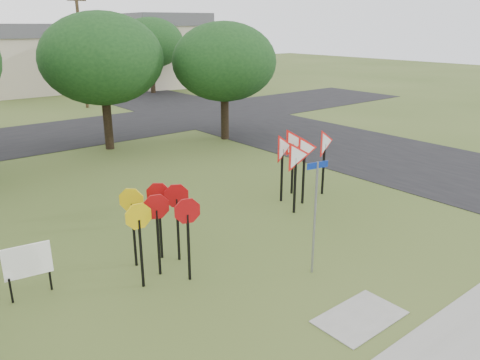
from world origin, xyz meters
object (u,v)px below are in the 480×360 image
Objects in this scene: street_name_sign at (315,211)px; yield_sign_cluster at (300,151)px; stop_sign_cluster at (159,212)px; info_board at (28,263)px.

street_name_sign reaches higher than yield_sign_cluster.
stop_sign_cluster is 0.67× the size of yield_sign_cluster.
street_name_sign reaches higher than stop_sign_cluster.
stop_sign_cluster is 3.23m from info_board.
street_name_sign reaches higher than info_board.
stop_sign_cluster is at bearing 139.24° from street_name_sign.
info_board is at bearing 164.33° from stop_sign_cluster.
info_board is (-9.50, -0.47, -1.00)m from yield_sign_cluster.
yield_sign_cluster is at bearing 2.83° from info_board.
stop_sign_cluster is at bearing -168.51° from yield_sign_cluster.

